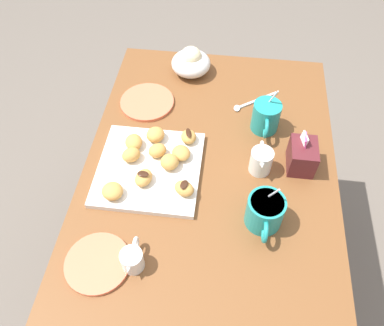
{
  "coord_description": "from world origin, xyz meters",
  "views": [
    {
      "loc": [
        0.65,
        0.03,
        1.56
      ],
      "look_at": [
        0.02,
        -0.05,
        0.72
      ],
      "focal_mm": 36.35,
      "sensor_mm": 36.0,
      "label": 1
    }
  ],
  "objects_px": {
    "coffee_mug_teal_right": "(265,211)",
    "beignet_6": "(157,150)",
    "coffee_mug_teal_left": "(266,116)",
    "sugar_caddy": "(302,156)",
    "beignet_2": "(144,178)",
    "beignet_9": "(155,135)",
    "beignet_0": "(134,142)",
    "ice_cream_bowl": "(191,62)",
    "pastry_plate_square": "(149,169)",
    "beignet_8": "(189,137)",
    "chocolate_sauce_pitcher": "(132,259)",
    "beignet_3": "(170,162)",
    "beignet_7": "(181,153)",
    "dining_table": "(209,193)",
    "beignet_5": "(184,188)",
    "beignet_1": "(112,191)",
    "saucer_coral_right": "(98,263)",
    "saucer_coral_left": "(147,102)",
    "cream_pitcher_white": "(261,161)",
    "beignet_4": "(131,155)"
  },
  "relations": [
    {
      "from": "coffee_mug_teal_right",
      "to": "beignet_6",
      "type": "height_order",
      "value": "coffee_mug_teal_right"
    },
    {
      "from": "coffee_mug_teal_left",
      "to": "sugar_caddy",
      "type": "height_order",
      "value": "coffee_mug_teal_left"
    },
    {
      "from": "beignet_2",
      "to": "beignet_9",
      "type": "height_order",
      "value": "beignet_9"
    },
    {
      "from": "beignet_0",
      "to": "coffee_mug_teal_right",
      "type": "bearing_deg",
      "value": 62.52
    },
    {
      "from": "ice_cream_bowl",
      "to": "beignet_0",
      "type": "height_order",
      "value": "ice_cream_bowl"
    },
    {
      "from": "pastry_plate_square",
      "to": "beignet_8",
      "type": "xyz_separation_m",
      "value": [
        -0.11,
        0.09,
        0.02
      ]
    },
    {
      "from": "chocolate_sauce_pitcher",
      "to": "beignet_0",
      "type": "distance_m",
      "value": 0.35
    },
    {
      "from": "pastry_plate_square",
      "to": "coffee_mug_teal_left",
      "type": "bearing_deg",
      "value": 122.46
    },
    {
      "from": "coffee_mug_teal_left",
      "to": "beignet_0",
      "type": "relative_size",
      "value": 2.53
    },
    {
      "from": "coffee_mug_teal_left",
      "to": "beignet_3",
      "type": "distance_m",
      "value": 0.31
    },
    {
      "from": "ice_cream_bowl",
      "to": "beignet_7",
      "type": "bearing_deg",
      "value": 3.01
    },
    {
      "from": "dining_table",
      "to": "beignet_5",
      "type": "xyz_separation_m",
      "value": [
        0.11,
        -0.06,
        0.17
      ]
    },
    {
      "from": "sugar_caddy",
      "to": "beignet_1",
      "type": "bearing_deg",
      "value": -70.91
    },
    {
      "from": "ice_cream_bowl",
      "to": "saucer_coral_right",
      "type": "distance_m",
      "value": 0.72
    },
    {
      "from": "saucer_coral_left",
      "to": "beignet_2",
      "type": "height_order",
      "value": "beignet_2"
    },
    {
      "from": "coffee_mug_teal_right",
      "to": "saucer_coral_right",
      "type": "relative_size",
      "value": 0.87
    },
    {
      "from": "beignet_3",
      "to": "beignet_8",
      "type": "xyz_separation_m",
      "value": [
        -0.1,
        0.04,
        -0.0
      ]
    },
    {
      "from": "coffee_mug_teal_right",
      "to": "cream_pitcher_white",
      "type": "xyz_separation_m",
      "value": [
        -0.16,
        -0.01,
        -0.01
      ]
    },
    {
      "from": "chocolate_sauce_pitcher",
      "to": "beignet_4",
      "type": "relative_size",
      "value": 1.8
    },
    {
      "from": "sugar_caddy",
      "to": "ice_cream_bowl",
      "type": "height_order",
      "value": "sugar_caddy"
    },
    {
      "from": "beignet_3",
      "to": "pastry_plate_square",
      "type": "bearing_deg",
      "value": -80.97
    },
    {
      "from": "saucer_coral_right",
      "to": "beignet_6",
      "type": "distance_m",
      "value": 0.34
    },
    {
      "from": "pastry_plate_square",
      "to": "beignet_5",
      "type": "relative_size",
      "value": 5.19
    },
    {
      "from": "saucer_coral_right",
      "to": "beignet_6",
      "type": "relative_size",
      "value": 3.05
    },
    {
      "from": "saucer_coral_left",
      "to": "beignet_6",
      "type": "height_order",
      "value": "beignet_6"
    },
    {
      "from": "chocolate_sauce_pitcher",
      "to": "beignet_0",
      "type": "xyz_separation_m",
      "value": [
        -0.34,
        -0.07,
        0.0
      ]
    },
    {
      "from": "dining_table",
      "to": "beignet_1",
      "type": "relative_size",
      "value": 17.54
    },
    {
      "from": "cream_pitcher_white",
      "to": "sugar_caddy",
      "type": "xyz_separation_m",
      "value": [
        -0.03,
        0.11,
        0.0
      ]
    },
    {
      "from": "beignet_5",
      "to": "chocolate_sauce_pitcher",
      "type": "bearing_deg",
      "value": -24.16
    },
    {
      "from": "chocolate_sauce_pitcher",
      "to": "beignet_5",
      "type": "bearing_deg",
      "value": 155.84
    },
    {
      "from": "chocolate_sauce_pitcher",
      "to": "beignet_2",
      "type": "bearing_deg",
      "value": -175.22
    },
    {
      "from": "chocolate_sauce_pitcher",
      "to": "saucer_coral_right",
      "type": "xyz_separation_m",
      "value": [
        0.01,
        -0.08,
        -0.03
      ]
    },
    {
      "from": "beignet_3",
      "to": "beignet_8",
      "type": "distance_m",
      "value": 0.11
    },
    {
      "from": "chocolate_sauce_pitcher",
      "to": "beignet_3",
      "type": "xyz_separation_m",
      "value": [
        -0.28,
        0.04,
        0.0
      ]
    },
    {
      "from": "beignet_8",
      "to": "beignet_9",
      "type": "height_order",
      "value": "beignet_9"
    },
    {
      "from": "saucer_coral_right",
      "to": "beignet_4",
      "type": "relative_size",
      "value": 2.98
    },
    {
      "from": "cream_pitcher_white",
      "to": "beignet_3",
      "type": "relative_size",
      "value": 2.13
    },
    {
      "from": "saucer_coral_left",
      "to": "beignet_2",
      "type": "bearing_deg",
      "value": 9.79
    },
    {
      "from": "coffee_mug_teal_right",
      "to": "saucer_coral_left",
      "type": "xyz_separation_m",
      "value": [
        -0.38,
        -0.37,
        -0.04
      ]
    },
    {
      "from": "cream_pitcher_white",
      "to": "beignet_8",
      "type": "height_order",
      "value": "cream_pitcher_white"
    },
    {
      "from": "cream_pitcher_white",
      "to": "saucer_coral_right",
      "type": "bearing_deg",
      "value": -48.82
    },
    {
      "from": "beignet_4",
      "to": "pastry_plate_square",
      "type": "bearing_deg",
      "value": 68.06
    },
    {
      "from": "beignet_2",
      "to": "beignet_7",
      "type": "bearing_deg",
      "value": 137.92
    },
    {
      "from": "chocolate_sauce_pitcher",
      "to": "beignet_4",
      "type": "distance_m",
      "value": 0.3
    },
    {
      "from": "coffee_mug_teal_right",
      "to": "beignet_5",
      "type": "height_order",
      "value": "coffee_mug_teal_right"
    },
    {
      "from": "chocolate_sauce_pitcher",
      "to": "beignet_5",
      "type": "relative_size",
      "value": 1.73
    },
    {
      "from": "sugar_caddy",
      "to": "ice_cream_bowl",
      "type": "distance_m",
      "value": 0.5
    },
    {
      "from": "dining_table",
      "to": "coffee_mug_teal_right",
      "type": "bearing_deg",
      "value": 42.01
    },
    {
      "from": "dining_table",
      "to": "coffee_mug_teal_left",
      "type": "bearing_deg",
      "value": 137.1
    },
    {
      "from": "beignet_1",
      "to": "beignet_0",
      "type": "bearing_deg",
      "value": 173.48
    }
  ]
}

